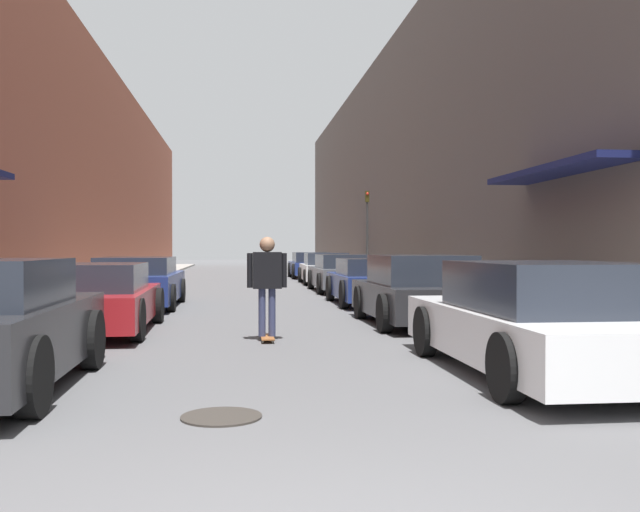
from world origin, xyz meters
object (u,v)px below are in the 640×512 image
object	(u,v)px
parked_car_right_4	(325,269)
manhole_cover	(221,417)
parked_car_right_0	(541,320)
traffic_light	(367,226)
parked_car_right_1	(418,291)
parked_car_right_3	(343,273)
parked_car_right_5	(310,265)
parked_car_left_2	(138,283)
skateboarder	(267,277)
parked_car_left_1	(94,298)
parked_car_right_2	(371,282)

from	to	relation	value
parked_car_right_4	manhole_cover	bearing A→B (deg)	-99.18
parked_car_right_0	traffic_light	xyz separation A→B (m)	(1.76, 20.93, 1.74)
parked_car_right_1	traffic_light	size ratio (longest dim) A/B	1.10
parked_car_right_0	traffic_light	distance (m)	21.08
parked_car_right_0	traffic_light	world-z (taller)	traffic_light
parked_car_right_3	parked_car_right_5	distance (m)	10.72
parked_car_left_2	parked_car_right_1	distance (m)	7.49
skateboarder	traffic_light	bearing A→B (deg)	74.81
parked_car_left_2	manhole_cover	distance (m)	11.94
parked_car_right_3	skateboarder	distance (m)	12.67
parked_car_right_0	parked_car_right_1	distance (m)	5.36
parked_car_right_5	traffic_light	xyz separation A→B (m)	(1.79, -5.42, 1.76)
parked_car_right_1	parked_car_right_3	distance (m)	10.27
parked_car_right_1	manhole_cover	distance (m)	7.89
skateboarder	manhole_cover	size ratio (longest dim) A/B	2.33
parked_car_right_1	parked_car_right_5	xyz separation A→B (m)	(0.04, 21.00, -0.02)
parked_car_left_2	parked_car_right_1	world-z (taller)	parked_car_right_1
parked_car_left_1	traffic_light	distance (m)	17.98
skateboarder	manhole_cover	world-z (taller)	skateboarder
parked_car_right_1	manhole_cover	bearing A→B (deg)	-116.70
parked_car_left_1	parked_car_right_5	size ratio (longest dim) A/B	1.06
parked_car_right_0	parked_car_right_3	world-z (taller)	parked_car_right_0
parked_car_left_1	parked_car_right_4	bearing A→B (deg)	69.52
parked_car_left_2	parked_car_right_4	bearing A→B (deg)	60.96
parked_car_left_1	parked_car_right_4	xyz separation A→B (m)	(5.96, 15.95, 0.02)
parked_car_left_2	manhole_cover	xyz separation A→B (m)	(2.32, -11.70, -0.60)
parked_car_left_1	parked_car_left_2	bearing A→B (deg)	89.87
traffic_light	parked_car_right_5	bearing A→B (deg)	108.27
parked_car_left_1	parked_car_right_1	xyz separation A→B (m)	(5.87, 0.57, 0.05)
parked_car_left_2	parked_car_right_5	bearing A→B (deg)	70.14
parked_car_left_2	parked_car_right_0	xyz separation A→B (m)	(5.93, -10.03, 0.02)
parked_car_right_0	parked_car_right_2	world-z (taller)	parked_car_right_0
manhole_cover	skateboarder	bearing A→B (deg)	83.31
parked_car_right_0	manhole_cover	world-z (taller)	parked_car_right_0
parked_car_left_2	parked_car_right_0	bearing A→B (deg)	-59.43
parked_car_right_0	parked_car_left_1	bearing A→B (deg)	141.13
parked_car_right_5	skateboarder	xyz separation A→B (m)	(-2.99, -23.02, 0.39)
parked_car_right_1	manhole_cover	size ratio (longest dim) A/B	5.74
parked_car_left_2	parked_car_right_4	size ratio (longest dim) A/B	1.12
parked_car_right_2	skateboarder	size ratio (longest dim) A/B	2.61
parked_car_left_1	parked_car_right_0	bearing A→B (deg)	-38.87
parked_car_left_2	parked_car_right_4	distance (m)	12.25
parked_car_right_0	parked_car_right_1	xyz separation A→B (m)	(-0.07, 5.36, 0.01)
parked_car_right_2	manhole_cover	distance (m)	12.44
parked_car_right_2	manhole_cover	xyz separation A→B (m)	(-3.52, -11.92, -0.58)
parked_car_right_5	manhole_cover	distance (m)	28.26
traffic_light	manhole_cover	bearing A→B (deg)	-103.35
parked_car_left_2	parked_car_right_5	world-z (taller)	parked_car_right_5
parked_car_right_0	parked_car_right_1	world-z (taller)	parked_car_right_1
manhole_cover	traffic_light	size ratio (longest dim) A/B	0.19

